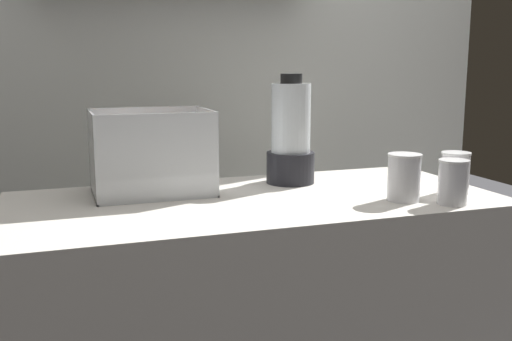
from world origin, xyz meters
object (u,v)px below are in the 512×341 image
Objects in this scene: carrot_display_bin at (154,167)px; juice_cup_orange_far_left at (404,179)px; blender_pitcher at (291,138)px; juice_cup_orange_left at (453,184)px; juice_cup_carrot_middle at (455,176)px.

carrot_display_bin is 2.58× the size of juice_cup_orange_far_left.
juice_cup_orange_far_left is (0.21, -0.34, -0.08)m from blender_pitcher.
juice_cup_orange_left is (0.75, -0.41, -0.02)m from carrot_display_bin.
juice_cup_orange_left is at bearing -53.64° from blender_pitcher.
carrot_display_bin is 0.89m from juice_cup_carrot_middle.
carrot_display_bin is at bearing 151.26° from juice_cup_orange_left.
carrot_display_bin is 0.73m from juice_cup_orange_far_left.
blender_pitcher reaches higher than juice_cup_orange_far_left.
juice_cup_orange_far_left is at bearing -26.93° from carrot_display_bin.
juice_cup_orange_left is (0.31, -0.42, -0.09)m from blender_pitcher.
juice_cup_carrot_middle is (0.19, 0.03, -0.01)m from juice_cup_orange_far_left.
juice_cup_orange_far_left is at bearing -58.51° from blender_pitcher.
blender_pitcher reaches higher than juice_cup_carrot_middle.
carrot_display_bin is at bearing -178.98° from blender_pitcher.
juice_cup_orange_far_left is (0.65, -0.33, -0.02)m from carrot_display_bin.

